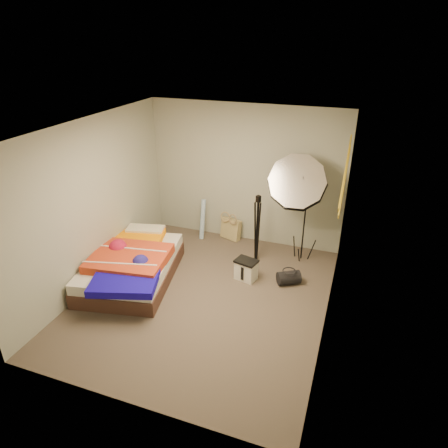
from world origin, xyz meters
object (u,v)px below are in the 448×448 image
at_px(camera_case, 246,270).
at_px(bed, 131,264).
at_px(camera_tripod, 257,224).
at_px(photo_umbrella, 297,183).
at_px(duffel_bag, 289,278).
at_px(tote_bag, 231,229).
at_px(wrapping_roll, 203,219).

relative_size(camera_case, bed, 0.15).
bearing_deg(camera_tripod, photo_umbrella, 15.80).
bearing_deg(duffel_bag, camera_tripod, 110.15).
relative_size(bed, photo_umbrella, 1.07).
bearing_deg(photo_umbrella, camera_case, -125.06).
distance_m(tote_bag, photo_umbrella, 1.78).
height_order(camera_case, bed, bed).
distance_m(duffel_bag, camera_tripod, 1.04).
xyz_separation_m(wrapping_roll, camera_case, (1.18, -1.08, -0.22)).
relative_size(tote_bag, camera_tripod, 0.33).
relative_size(duffel_bag, photo_umbrella, 0.18).
bearing_deg(photo_umbrella, camera_tripod, -164.20).
height_order(tote_bag, camera_case, tote_bag).
bearing_deg(photo_umbrella, wrapping_roll, 171.10).
height_order(tote_bag, camera_tripod, camera_tripod).
bearing_deg(wrapping_roll, camera_case, -42.34).
xyz_separation_m(photo_umbrella, camera_tripod, (-0.58, -0.16, -0.73)).
bearing_deg(camera_case, duffel_bag, 22.32).
xyz_separation_m(bed, photo_umbrella, (2.26, 1.41, 1.14)).
xyz_separation_m(wrapping_roll, photo_umbrella, (1.75, -0.27, 1.03)).
distance_m(bed, photo_umbrella, 2.90).
bearing_deg(camera_case, tote_bag, 132.70).
relative_size(duffel_bag, camera_tripod, 0.30).
distance_m(wrapping_roll, camera_case, 1.61).
distance_m(camera_case, camera_tripod, 0.82).
xyz_separation_m(tote_bag, photo_umbrella, (1.23, -0.42, 1.21)).
xyz_separation_m(tote_bag, camera_tripod, (0.66, -0.58, 0.48)).
bearing_deg(bed, camera_case, 19.57).
xyz_separation_m(wrapping_roll, duffel_bag, (1.85, -0.98, -0.27)).
bearing_deg(camera_tripod, wrapping_roll, 159.55).
bearing_deg(photo_umbrella, duffel_bag, -81.97).
bearing_deg(duffel_bag, tote_bag, 108.81).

